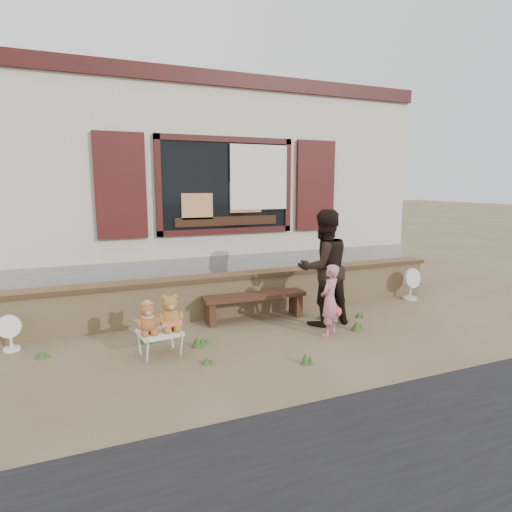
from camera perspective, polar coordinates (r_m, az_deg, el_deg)
name	(u,v)px	position (r m, az deg, el deg)	size (l,w,h in m)	color
ground	(272,331)	(6.21, 2.16, -9.99)	(80.00, 80.00, 0.00)	brown
shopfront	(191,188)	(10.11, -8.60, 8.98)	(8.04, 5.13, 4.00)	#B6A993
brick_wall	(247,292)	(7.00, -1.26, -4.83)	(7.10, 0.36, 0.67)	tan
bench	(255,301)	(6.62, -0.19, -6.02)	(1.62, 0.40, 0.41)	#371F13
folding_chair	(160,333)	(5.45, -12.71, -10.02)	(0.54, 0.49, 0.30)	white
teddy_bear_left	(148,317)	(5.34, -14.25, -7.93)	(0.29, 0.25, 0.40)	brown
teddy_bear_right	(170,312)	(5.41, -11.38, -7.28)	(0.33, 0.29, 0.45)	brown
child	(330,300)	(6.00, 9.78, -5.83)	(0.37, 0.24, 1.00)	#CE7B8A
adult	(323,268)	(6.39, 8.99, -1.55)	(0.84, 0.65, 1.72)	black
fan_left	(10,333)	(6.27, -29.94, -8.84)	(0.30, 0.20, 0.47)	white
fan_right	(411,284)	(8.28, 19.92, -3.50)	(0.36, 0.24, 0.58)	silver
grass_tufts	(228,338)	(5.81, -3.69, -10.80)	(4.64, 1.54, 0.15)	#335321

